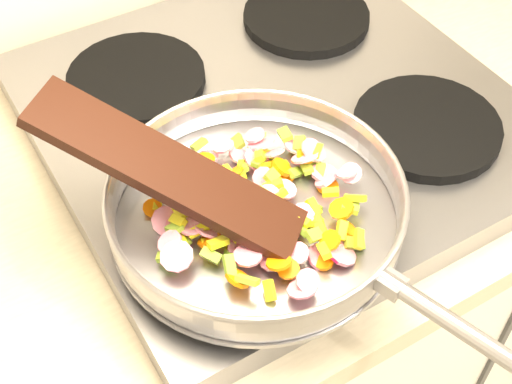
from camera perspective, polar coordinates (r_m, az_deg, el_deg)
cooktop at (r=0.97m, az=1.62°, el=5.99°), size 0.60×0.60×0.04m
grate_fl at (r=0.82m, az=-1.47°, el=-1.67°), size 0.19×0.19×0.02m
grate_fr at (r=0.94m, az=13.51°, el=5.09°), size 0.19×0.19×0.02m
grate_bl at (r=1.00m, az=-9.56°, el=8.96°), size 0.19×0.19×0.02m
grate_br at (r=1.11m, az=4.05°, el=13.79°), size 0.19×0.19×0.02m
saute_pan at (r=0.78m, az=0.13°, el=-0.95°), size 0.36×0.52×0.06m
vegetable_heap at (r=0.79m, az=-0.09°, el=-0.90°), size 0.26×0.26×0.05m
wooden_spatula at (r=0.75m, az=-7.07°, el=1.71°), size 0.24×0.27×0.13m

